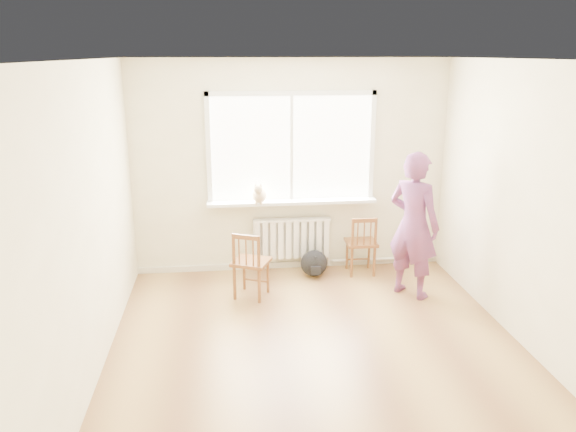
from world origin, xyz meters
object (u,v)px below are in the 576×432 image
object	(u,v)px
chair_left	(250,265)
cat	(259,194)
chair_right	(362,245)
backpack	(314,263)
person	(414,225)

from	to	relation	value
chair_left	cat	size ratio (longest dim) A/B	1.93
cat	chair_right	bearing A→B (deg)	2.62
backpack	cat	bearing A→B (deg)	167.55
chair_left	chair_right	xyz separation A→B (m)	(1.46, 0.56, -0.01)
chair_right	chair_left	bearing A→B (deg)	22.04
cat	backpack	xyz separation A→B (m)	(0.68, -0.15, -0.89)
chair_right	person	bearing A→B (deg)	122.45
person	backpack	bearing A→B (deg)	14.99
person	chair_right	bearing A→B (deg)	-10.06
person	backpack	world-z (taller)	person
chair_left	backpack	xyz separation A→B (m)	(0.84, 0.56, -0.23)
chair_left	person	size ratio (longest dim) A/B	0.47
chair_right	person	distance (m)	0.93
chair_left	cat	bearing A→B (deg)	-79.33
person	chair_left	bearing A→B (deg)	44.67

